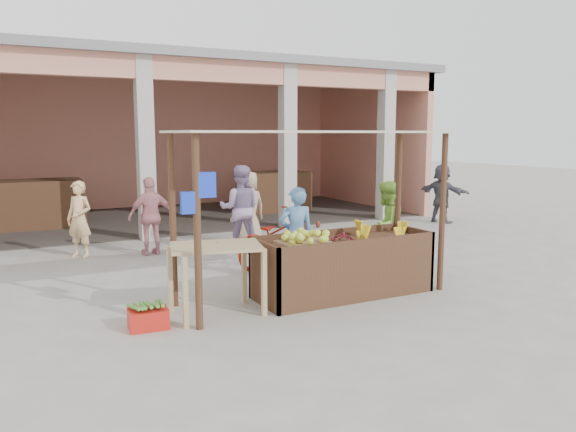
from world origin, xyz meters
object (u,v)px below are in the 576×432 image
side_table (216,256)px  motorcycle (277,236)px  fruit_stall (343,268)px  vendor_blue (296,232)px  red_crate (148,319)px  vendor_green (386,224)px

side_table → motorcycle: 2.90m
fruit_stall → vendor_blue: (-0.30, 0.90, 0.42)m
red_crate → vendor_green: bearing=18.7°
side_table → vendor_green: 3.54m
fruit_stall → vendor_green: (1.45, 0.91, 0.42)m
vendor_green → motorcycle: vendor_green is taller
red_crate → vendor_green: vendor_green is taller
red_crate → motorcycle: bearing=43.6°
fruit_stall → vendor_green: size_ratio=1.59×
side_table → red_crate: bearing=-158.3°
side_table → vendor_blue: vendor_blue is taller
red_crate → vendor_green: size_ratio=0.29×
motorcycle → fruit_stall: bearing=159.5°
motorcycle → red_crate: bearing=106.9°
side_table → vendor_green: size_ratio=0.80×
fruit_stall → motorcycle: size_ratio=1.30×
side_table → red_crate: (-0.93, -0.12, -0.66)m
fruit_stall → vendor_blue: size_ratio=1.59×
fruit_stall → vendor_blue: vendor_blue is taller
vendor_green → motorcycle: bearing=-67.6°
motorcycle → vendor_green: bearing=-150.9°
side_table → vendor_blue: bearing=43.3°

